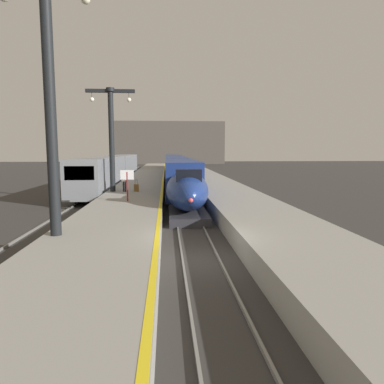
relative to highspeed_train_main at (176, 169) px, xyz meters
name	(u,v)px	position (x,y,z in m)	size (l,w,h in m)	color
ground_plane	(201,261)	(0.00, -33.70, -1.95)	(260.00, 260.00, 0.00)	#33302D
platform_left	(142,187)	(-4.05, -8.95, -1.43)	(4.80, 110.00, 1.05)	gray
platform_right	(215,186)	(4.05, -8.95, -1.43)	(4.80, 110.00, 1.05)	gray
platform_left_safety_stripe	(163,182)	(-1.77, -8.95, -0.90)	(0.20, 107.80, 0.01)	yellow
rail_main_left	(172,188)	(-0.75, -6.20, -1.89)	(0.08, 110.00, 0.12)	slate
rail_main_right	(184,188)	(0.75, -6.20, -1.89)	(0.08, 110.00, 0.12)	slate
rail_secondary_left	(103,188)	(-8.85, -6.20, -1.89)	(0.08, 110.00, 0.12)	slate
rail_secondary_right	(116,188)	(-7.35, -6.20, -1.89)	(0.08, 110.00, 0.12)	slate
highspeed_train_main	(176,169)	(0.00, 0.00, 0.00)	(2.92, 57.31, 3.60)	navy
regional_train_adjacent	(114,169)	(-8.10, -1.87, 0.18)	(2.85, 36.60, 3.80)	gray
station_column_near	(49,84)	(-5.90, -33.12, 5.12)	(4.00, 0.68, 10.12)	black
station_column_mid	(111,129)	(-5.90, -17.77, 4.28)	(4.00, 0.68, 8.54)	black
passenger_near_edge	(124,180)	(-4.90, -18.02, 0.09)	(0.55, 0.32, 1.69)	#23232D
rolling_suitcase	(136,188)	(-3.92, -17.93, -0.60)	(0.40, 0.22, 0.98)	brown
departure_info_board	(127,179)	(-4.03, -23.62, 0.60)	(0.90, 0.10, 2.12)	maroon
terminus_back_wall	(170,143)	(0.00, 68.30, 5.05)	(36.00, 2.00, 14.00)	#4C4742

